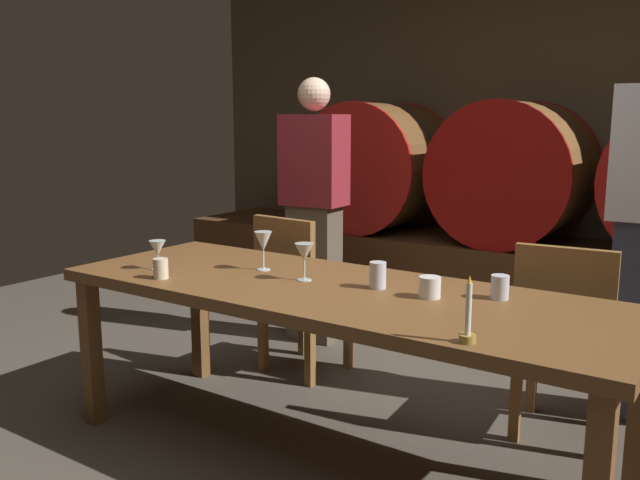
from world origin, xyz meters
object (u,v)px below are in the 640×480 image
(dining_table, at_px, (334,304))
(wine_glass_right, at_px, (304,253))
(candle_center, at_px, (468,324))
(wine_glass_center, at_px, (263,242))
(cup_center_right, at_px, (430,287))
(cup_far_right, at_px, (500,287))
(chair_left, at_px, (297,287))
(guest_left, at_px, (314,209))
(wine_barrel_center, at_px, (514,173))
(chair_right, at_px, (565,333))
(cup_far_left, at_px, (161,269))
(cup_center_left, at_px, (378,275))
(wine_barrel_left, at_px, (379,166))
(wine_glass_left, at_px, (158,249))

(dining_table, bearing_deg, wine_glass_right, 172.72)
(candle_center, height_order, wine_glass_center, candle_center)
(wine_glass_right, relative_size, cup_center_right, 1.90)
(cup_far_right, bearing_deg, chair_left, 159.38)
(guest_left, relative_size, cup_far_right, 18.22)
(wine_barrel_center, bearing_deg, chair_right, -64.72)
(chair_left, relative_size, cup_far_right, 9.81)
(chair_right, distance_m, guest_left, 1.79)
(dining_table, distance_m, cup_far_left, 0.74)
(guest_left, height_order, cup_far_left, guest_left)
(dining_table, relative_size, wine_glass_center, 13.58)
(dining_table, xyz_separation_m, cup_center_left, (0.16, 0.08, 0.12))
(cup_far_left, bearing_deg, wine_barrel_center, 77.09)
(wine_barrel_left, xyz_separation_m, wine_barrel_center, (1.06, 0.00, 0.00))
(chair_left, distance_m, cup_far_left, 1.00)
(wine_glass_left, relative_size, cup_center_right, 1.60)
(wine_glass_right, xyz_separation_m, cup_center_left, (0.31, 0.06, -0.06))
(wine_glass_right, relative_size, cup_center_left, 1.48)
(dining_table, bearing_deg, cup_center_right, 9.03)
(wine_barrel_left, distance_m, cup_center_left, 2.64)
(wine_barrel_center, bearing_deg, wine_glass_left, -106.26)
(wine_barrel_center, xyz_separation_m, cup_center_right, (0.45, -2.31, -0.25))
(wine_glass_center, bearing_deg, wine_barrel_center, 81.23)
(dining_table, distance_m, chair_left, 0.97)
(guest_left, height_order, wine_glass_right, guest_left)
(guest_left, xyz_separation_m, wine_glass_center, (0.51, -1.14, 0.02))
(wine_glass_center, distance_m, wine_glass_right, 0.27)
(chair_right, bearing_deg, cup_far_right, 69.74)
(wine_barrel_left, height_order, candle_center, wine_barrel_left)
(dining_table, xyz_separation_m, wine_glass_center, (-0.42, 0.08, 0.19))
(wine_glass_right, bearing_deg, guest_left, 122.97)
(wine_barrel_center, relative_size, dining_table, 0.42)
(wine_barrel_left, relative_size, cup_center_left, 9.29)
(wine_barrel_center, xyz_separation_m, guest_left, (-0.87, -1.16, -0.19))
(wine_barrel_left, xyz_separation_m, cup_center_right, (1.51, -2.31, -0.25))
(candle_center, relative_size, cup_far_left, 2.43)
(wine_barrel_center, relative_size, wine_glass_right, 6.27)
(chair_left, height_order, candle_center, candle_center)
(candle_center, relative_size, cup_center_left, 1.97)
(chair_left, bearing_deg, chair_right, -174.90)
(cup_center_right, height_order, cup_far_right, cup_far_right)
(dining_table, height_order, wine_glass_center, wine_glass_center)
(cup_center_left, height_order, cup_far_right, cup_center_left)
(cup_far_right, bearing_deg, cup_far_left, -159.45)
(chair_right, bearing_deg, chair_left, -5.04)
(wine_glass_right, bearing_deg, cup_center_left, 10.28)
(wine_barrel_center, relative_size, wine_glass_left, 7.46)
(dining_table, xyz_separation_m, guest_left, (-0.93, 1.21, 0.17))
(wine_barrel_left, distance_m, wine_barrel_center, 1.06)
(dining_table, height_order, cup_center_right, cup_center_right)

